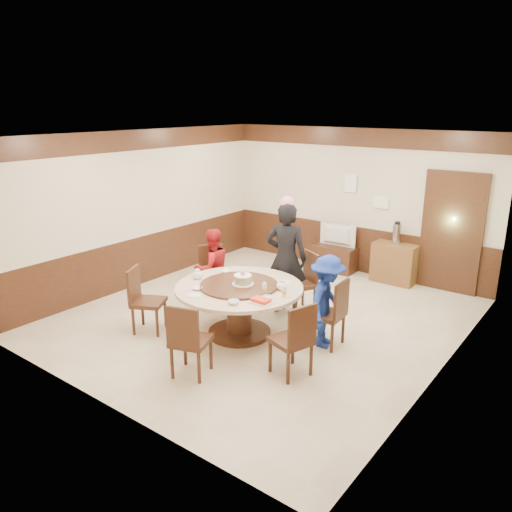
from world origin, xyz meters
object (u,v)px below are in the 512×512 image
Objects in this scene: tv_stand at (335,258)px; thermos at (397,234)px; person_red at (212,268)px; shrimp_platter at (261,301)px; side_cabinet at (394,263)px; person_standing at (286,258)px; banquet_table at (239,300)px; birthday_cake at (243,279)px; television at (336,236)px; person_blue at (327,302)px.

thermos is at bearing 1.40° from tv_stand.
person_red reaches higher than shrimp_platter.
side_cabinet is (1.95, 2.91, -0.28)m from person_red.
thermos is at bearing 85.68° from shrimp_platter.
thermos is (0.85, 2.38, 0.04)m from person_standing.
banquet_table is at bearing 152.95° from shrimp_platter.
banquet_table is 0.32m from birthday_cake.
tv_stand is at bearing -178.60° from side_cabinet.
banquet_table is 4.80× the size of thermos.
person_blue is at bearing 114.41° from television.
person_red is at bearing -104.07° from tv_stand.
thermos is (1.22, 0.03, 0.69)m from tv_stand.
tv_stand is at bearing -178.60° from thermos.
shrimp_platter is at bearing -31.17° from birthday_cake.
shrimp_platter is at bearing -76.07° from tv_stand.
person_red is (-1.04, 0.58, 0.12)m from banquet_table.
thermos is (-0.26, 3.03, 0.29)m from person_blue.
person_blue is at bearing -85.09° from thermos.
person_red is 3.51m from thermos.
person_blue is 4.23× the size of birthday_cake.
tv_stand is 1.41m from thermos.
person_blue is 3.06m from side_cabinet.
person_blue reaches higher than tv_stand.
television reaches higher than shrimp_platter.
shrimp_platter is at bearing -94.36° from side_cabinet.
television is at bearing -178.60° from thermos.
banquet_table reaches higher than side_cabinet.
person_blue is (2.21, -0.13, -0.00)m from person_red.
person_standing is 1.31m from person_blue.
side_cabinet is at bearing 0.00° from thermos.
person_red is at bearing 150.69° from banquet_table.
birthday_cake is 1.03× the size of shrimp_platter.
side_cabinet is at bearing 75.98° from birthday_cake.
shrimp_platter is (-0.55, -0.77, 0.13)m from person_blue.
banquet_table is at bearing -147.89° from birthday_cake.
shrimp_platter is 3.82m from thermos.
shrimp_platter is at bearing -94.32° from thermos.
person_blue is 1.54× the size of tv_stand.
birthday_cake reaches higher than side_cabinet.
person_standing reaches higher than tv_stand.
birthday_cake is 0.40× the size of television.
person_standing reaches higher than person_red.
person_standing is 5.83× the size of birthday_cake.
person_blue is 4.35× the size of shrimp_platter.
person_standing reaches higher than thermos.
person_blue reaches higher than banquet_table.
person_red is 4.38× the size of shrimp_platter.
person_blue is at bearing 107.22° from person_red.
thermos is at bearing 166.68° from person_red.
person_red is 1.64× the size of side_cabinet.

